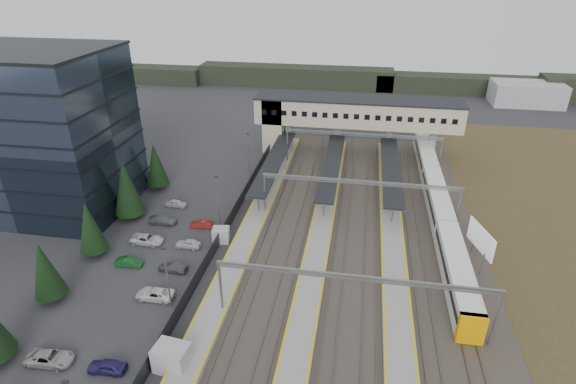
% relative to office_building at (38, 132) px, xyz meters
% --- Properties ---
extents(ground, '(220.00, 220.00, 0.00)m').
position_rel_office_building_xyz_m(ground, '(36.00, -12.00, -12.19)').
color(ground, '#2B2B2D').
rests_on(ground, ground).
extents(office_building, '(24.30, 18.30, 24.30)m').
position_rel_office_building_xyz_m(office_building, '(0.00, 0.00, 0.00)').
color(office_building, '#313B4F').
rests_on(office_building, ground).
extents(conifer_row, '(4.42, 49.82, 9.50)m').
position_rel_office_building_xyz_m(conifer_row, '(14.00, -15.86, -7.36)').
color(conifer_row, black).
rests_on(conifer_row, ground).
extents(car_park, '(10.66, 44.24, 1.30)m').
position_rel_office_building_xyz_m(car_park, '(22.53, -21.36, -11.57)').
color(car_park, '#BAB8BD').
rests_on(car_park, ground).
extents(lampposts, '(0.50, 53.25, 8.07)m').
position_rel_office_building_xyz_m(lampposts, '(28.00, -10.75, -7.86)').
color(lampposts, gray).
rests_on(lampposts, ground).
extents(fence, '(0.08, 90.00, 2.00)m').
position_rel_office_building_xyz_m(fence, '(29.50, -7.00, -11.19)').
color(fence, '#26282B').
rests_on(fence, ground).
extents(relay_cabin_near, '(3.52, 2.76, 2.71)m').
position_rel_office_building_xyz_m(relay_cabin_near, '(31.53, -27.98, -10.84)').
color(relay_cabin_near, '#A3A5A8').
rests_on(relay_cabin_near, ground).
extents(relay_cabin_far, '(2.55, 2.24, 2.07)m').
position_rel_office_building_xyz_m(relay_cabin_far, '(29.49, -5.99, -11.16)').
color(relay_cabin_far, '#A3A5A8').
rests_on(relay_cabin_far, ground).
extents(rail_corridor, '(34.00, 90.00, 0.92)m').
position_rel_office_building_xyz_m(rail_corridor, '(45.34, -7.00, -11.90)').
color(rail_corridor, '#322E27').
rests_on(rail_corridor, ground).
extents(canopies, '(23.10, 30.00, 3.28)m').
position_rel_office_building_xyz_m(canopies, '(43.00, 15.00, -8.27)').
color(canopies, black).
rests_on(canopies, ground).
extents(footbridge, '(40.40, 6.40, 11.20)m').
position_rel_office_building_xyz_m(footbridge, '(43.70, 30.00, -4.26)').
color(footbridge, tan).
rests_on(footbridge, ground).
extents(gantries, '(28.40, 62.28, 7.17)m').
position_rel_office_building_xyz_m(gantries, '(48.00, -9.00, -6.20)').
color(gantries, gray).
rests_on(gantries, ground).
extents(train, '(2.73, 56.98, 3.43)m').
position_rel_office_building_xyz_m(train, '(60.00, 7.93, -10.24)').
color(train, white).
rests_on(train, ground).
extents(billboard, '(1.90, 6.05, 5.37)m').
position_rel_office_building_xyz_m(billboard, '(63.47, -5.50, -8.57)').
color(billboard, gray).
rests_on(billboard, ground).
extents(treeline_far, '(170.00, 19.00, 7.00)m').
position_rel_office_building_xyz_m(treeline_far, '(59.81, 80.28, -9.24)').
color(treeline_far, black).
rests_on(treeline_far, ground).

